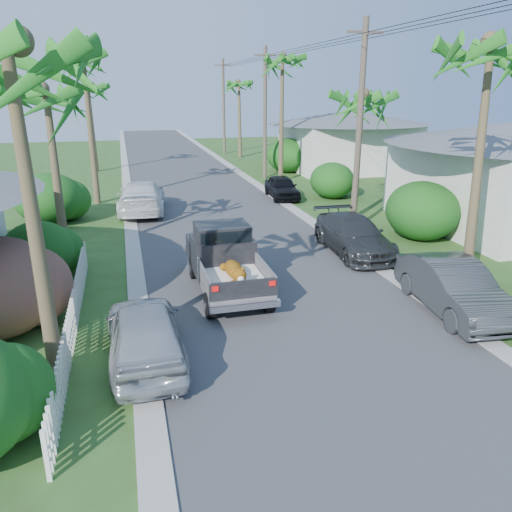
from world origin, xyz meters
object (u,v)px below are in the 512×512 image
object	(u,v)px
house_right_far	(347,143)
palm_r_a	(496,44)
palm_r_c	(283,58)
palm_r_d	(239,83)
utility_pole_d	(224,106)
house_right_near	(511,179)
parked_car_ln	(145,333)
parked_car_rf	(282,187)
palm_l_a	(8,44)
pickup_truck	(224,258)
palm_l_b	(45,90)
utility_pole_b	(359,128)
palm_r_b	(362,94)
utility_pole_c	(265,113)
palm_l_d	(88,86)
parked_car_rm	(353,235)
parked_car_rn	(453,288)
parked_car_lf	(142,197)
palm_l_c	(83,54)

from	to	relation	value
house_right_far	palm_r_a	bearing A→B (deg)	-105.60
palm_r_c	house_right_far	size ratio (longest dim) A/B	1.04
palm_r_d	utility_pole_d	world-z (taller)	utility_pole_d
house_right_near	utility_pole_d	world-z (taller)	utility_pole_d
parked_car_ln	palm_r_d	size ratio (longest dim) A/B	0.54
parked_car_rf	palm_l_a	size ratio (longest dim) A/B	0.47
pickup_truck	palm_l_b	distance (m)	8.54
palm_r_d	utility_pole_b	distance (m)	27.10
palm_r_b	utility_pole_c	size ratio (longest dim) A/B	0.80
palm_l_d	parked_car_rm	bearing A→B (deg)	-66.13
house_right_far	utility_pole_c	size ratio (longest dim) A/B	1.00
utility_pole_b	parked_car_rm	bearing A→B (deg)	-115.48
palm_l_b	utility_pole_d	distance (m)	33.42
parked_car_rm	palm_r_b	distance (m)	7.68
parked_car_rm	parked_car_rf	size ratio (longest dim) A/B	1.27
utility_pole_d	parked_car_rn	bearing A→B (deg)	-91.60
parked_car_lf	parked_car_rn	bearing A→B (deg)	123.63
palm_l_a	house_right_near	bearing A→B (deg)	25.11
parked_car_rm	palm_l_b	world-z (taller)	palm_l_b
palm_r_b	house_right_near	size ratio (longest dim) A/B	0.80
parked_car_rm	palm_l_c	xyz separation A→B (m)	(-10.14, 12.05, 7.20)
palm_r_a	utility_pole_d	size ratio (longest dim) A/B	0.97
palm_r_d	utility_pole_c	bearing A→B (deg)	-94.29
parked_car_rm	parked_car_lf	bearing A→B (deg)	132.28
parked_car_lf	palm_r_a	bearing A→B (deg)	132.27
palm_r_a	utility_pole_b	size ratio (longest dim) A/B	0.97
house_right_near	utility_pole_c	bearing A→B (deg)	114.82
pickup_truck	palm_l_c	xyz separation A→B (m)	(-4.51, 14.29, 6.90)
palm_l_d	palm_r_d	xyz separation A→B (m)	(13.00, 6.00, 0.29)
parked_car_rf	parked_car_ln	world-z (taller)	parked_car_ln
parked_car_rn	house_right_near	distance (m)	11.68
parked_car_ln	utility_pole_c	bearing A→B (deg)	-113.15
palm_l_d	palm_r_a	size ratio (longest dim) A/B	0.89
parked_car_lf	palm_l_c	bearing A→B (deg)	-45.20
parked_car_rm	palm_l_b	xyz separation A→B (m)	(-10.94, 2.05, 5.43)
palm_r_c	utility_pole_d	world-z (taller)	palm_r_c
parked_car_rn	house_right_near	size ratio (longest dim) A/B	0.51
palm_l_a	palm_l_b	xyz separation A→B (m)	(-0.60, 9.00, -0.79)
palm_r_c	house_right_far	xyz separation A→B (m)	(6.80, 4.00, -5.99)
parked_car_ln	palm_l_c	xyz separation A→B (m)	(-1.77, 18.44, 7.18)
parked_car_rn	palm_r_c	world-z (taller)	palm_r_c
palm_r_b	palm_r_c	distance (m)	11.22
palm_l_b	palm_r_c	world-z (taller)	palm_r_c
utility_pole_b	parked_car_lf	bearing A→B (deg)	146.45
palm_r_c	utility_pole_b	bearing A→B (deg)	-92.64
palm_l_b	palm_r_a	xyz separation A→B (m)	(13.10, -6.00, 1.28)
parked_car_rm	parked_car_ln	bearing A→B (deg)	-140.61
parked_car_rm	palm_r_b	bearing A→B (deg)	66.14
parked_car_rm	palm_l_b	distance (m)	12.39
parked_car_ln	utility_pole_c	size ratio (longest dim) A/B	0.48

